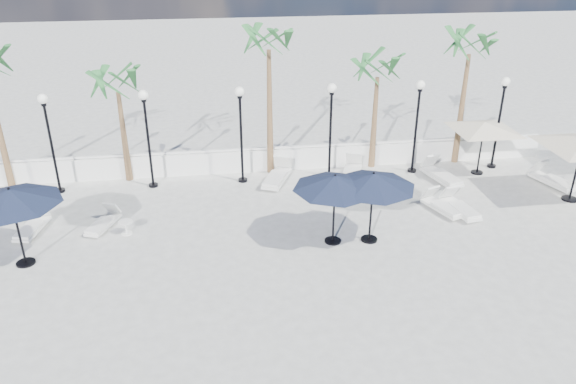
{
  "coord_description": "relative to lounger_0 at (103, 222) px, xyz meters",
  "views": [
    {
      "loc": [
        -1.04,
        -13.94,
        9.26
      ],
      "look_at": [
        1.21,
        2.15,
        1.5
      ],
      "focal_mm": 35.0,
      "sensor_mm": 36.0,
      "label": 1
    }
  ],
  "objects": [
    {
      "name": "ground",
      "position": [
        4.9,
        -3.34,
        -0.2
      ],
      "size": [
        100.0,
        100.0,
        0.0
      ],
      "primitive_type": "plane",
      "color": "gray",
      "rests_on": "ground"
    },
    {
      "name": "balustrade",
      "position": [
        4.9,
        4.16,
        0.26
      ],
      "size": [
        26.0,
        0.3,
        1.01
      ],
      "color": "silver",
      "rests_on": "ground"
    },
    {
      "name": "lamppost_1",
      "position": [
        -2.1,
        3.16,
        2.29
      ],
      "size": [
        0.36,
        0.36,
        3.84
      ],
      "color": "black",
      "rests_on": "ground"
    },
    {
      "name": "lamppost_2",
      "position": [
        1.4,
        3.16,
        2.29
      ],
      "size": [
        0.36,
        0.36,
        3.84
      ],
      "color": "black",
      "rests_on": "ground"
    },
    {
      "name": "lamppost_3",
      "position": [
        4.9,
        3.16,
        2.29
      ],
      "size": [
        0.36,
        0.36,
        3.84
      ],
      "color": "black",
      "rests_on": "ground"
    },
    {
      "name": "lamppost_4",
      "position": [
        8.4,
        3.16,
        2.29
      ],
      "size": [
        0.36,
        0.36,
        3.84
      ],
      "color": "black",
      "rests_on": "ground"
    },
    {
      "name": "lamppost_5",
      "position": [
        11.9,
        3.16,
        2.29
      ],
      "size": [
        0.36,
        0.36,
        3.84
      ],
      "color": "black",
      "rests_on": "ground"
    },
    {
      "name": "lamppost_6",
      "position": [
        15.4,
        3.16,
        2.29
      ],
      "size": [
        0.36,
        0.36,
        3.84
      ],
      "color": "black",
      "rests_on": "ground"
    },
    {
      "name": "palm_1",
      "position": [
        0.4,
        3.96,
        3.55
      ],
      "size": [
        2.6,
        2.6,
        4.7
      ],
      "color": "brown",
      "rests_on": "ground"
    },
    {
      "name": "palm_2",
      "position": [
        6.1,
        3.96,
        4.91
      ],
      "size": [
        2.6,
        2.6,
        6.1
      ],
      "color": "brown",
      "rests_on": "ground"
    },
    {
      "name": "palm_3",
      "position": [
        10.4,
        3.96,
        3.75
      ],
      "size": [
        2.6,
        2.6,
        4.9
      ],
      "color": "brown",
      "rests_on": "ground"
    },
    {
      "name": "palm_4",
      "position": [
        14.1,
        3.96,
        4.52
      ],
      "size": [
        2.6,
        2.6,
        5.7
      ],
      "color": "brown",
      "rests_on": "ground"
    },
    {
      "name": "lounger_0",
      "position": [
        0.0,
        0.0,
        0.0
      ],
      "size": [
        1.07,
        1.71,
        0.61
      ],
      "rotation": [
        0.0,
        0.0,
        -0.37
      ],
      "color": "silver",
      "rests_on": "ground"
    },
    {
      "name": "lounger_2",
      "position": [
        -2.29,
        0.02,
        0.01
      ],
      "size": [
        0.88,
        1.79,
        0.64
      ],
      "rotation": [
        0.0,
        0.0,
        -0.2
      ],
      "color": "silver",
      "rests_on": "ground"
    },
    {
      "name": "lounger_3",
      "position": [
        6.25,
        2.89,
        0.06
      ],
      "size": [
        1.44,
        2.2,
        0.79
      ],
      "rotation": [
        0.0,
        0.0,
        -0.4
      ],
      "color": "silver",
      "rests_on": "ground"
    },
    {
      "name": "lounger_4",
      "position": [
        9.26,
        2.89,
        0.05
      ],
      "size": [
        1.31,
        2.15,
        0.77
      ],
      "rotation": [
        0.0,
        0.0,
        -0.35
      ],
      "color": "silver",
      "rests_on": "ground"
    },
    {
      "name": "lounger_5",
      "position": [
        12.34,
        -0.61,
        0.03
      ],
      "size": [
        0.91,
        1.93,
        0.69
      ],
      "rotation": [
        0.0,
        0.0,
        0.18
      ],
      "color": "silver",
      "rests_on": "ground"
    },
    {
      "name": "lounger_6",
      "position": [
        12.74,
        2.12,
        0.06
      ],
      "size": [
        1.15,
        2.18,
        0.78
      ],
      "rotation": [
        0.0,
        0.0,
        0.24
      ],
      "color": "silver",
      "rests_on": "ground"
    },
    {
      "name": "lounger_7",
      "position": [
        11.76,
        -0.42,
        0.02
      ],
      "size": [
        1.13,
        1.84,
        0.66
      ],
      "rotation": [
        0.0,
        0.0,
        0.35
      ],
      "color": "silver",
      "rests_on": "ground"
    },
    {
      "name": "lounger_8",
      "position": [
        16.89,
        1.1,
        0.04
      ],
      "size": [
        1.2,
        2.05,
        0.73
      ],
      "rotation": [
        0.0,
        0.0,
        0.32
      ],
      "color": "silver",
      "rests_on": "ground"
    },
    {
      "name": "side_table_0",
      "position": [
        -3.07,
        2.05,
        0.08
      ],
      "size": [
        0.48,
        0.48,
        0.47
      ],
      "color": "silver",
      "rests_on": "ground"
    },
    {
      "name": "side_table_1",
      "position": [
        0.81,
        -0.52,
        0.07
      ],
      "size": [
        0.47,
        0.47,
        0.46
      ],
      "color": "silver",
      "rests_on": "ground"
    },
    {
      "name": "side_table_2",
      "position": [
        8.62,
        1.83,
        0.1
      ],
      "size": [
        0.52,
        0.52,
        0.5
      ],
      "color": "silver",
      "rests_on": "ground"
    },
    {
      "name": "parasol_navy_left",
      "position": [
        -2.0,
        -1.96,
        2.04
      ],
      "size": [
        2.88,
        2.88,
        2.55
      ],
      "color": "black",
      "rests_on": "ground"
    },
    {
      "name": "parasol_navy_mid",
      "position": [
        7.46,
        -1.96,
        1.89
      ],
      "size": [
        2.66,
        2.66,
        2.39
      ],
      "color": "black",
      "rests_on": "ground"
    },
    {
      "name": "parasol_navy_right",
      "position": [
        8.65,
        -2.03,
        1.92
      ],
      "size": [
        2.69,
        2.69,
        2.41
      ],
      "color": "black",
      "rests_on": "ground"
    },
    {
      "name": "parasol_cream_sq_a",
      "position": [
        14.52,
        2.64,
        1.98
      ],
      "size": [
        4.8,
        4.8,
        2.36
      ],
      "color": "black",
      "rests_on": "ground"
    }
  ]
}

